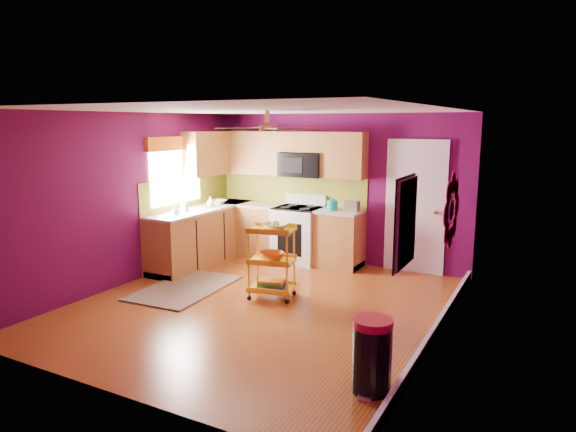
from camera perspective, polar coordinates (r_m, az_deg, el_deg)
The scene contains 18 objects.
ground at distance 6.80m, azimuth -3.03°, elevation -9.90°, with size 5.00×5.00×0.00m, color brown.
room_envelope at distance 6.40m, azimuth -2.96°, elevation 3.90°, with size 4.54×5.04×2.52m.
lower_cabinets at distance 8.84m, azimuth -4.49°, elevation -2.20°, with size 2.81×2.31×0.94m.
electric_range at distance 8.75m, azimuth 1.17°, elevation -1.98°, with size 0.76×0.66×1.13m.
upper_cabinetry at distance 8.90m, azimuth -2.81°, elevation 6.78°, with size 2.80×2.30×1.26m.
left_window at distance 8.55m, azimuth -12.36°, elevation 5.99°, with size 0.08×1.35×1.08m.
panel_door at distance 8.27m, azimuth 13.97°, elevation 0.81°, with size 0.95×0.11×2.15m.
right_wall_art at distance 5.31m, azimuth 15.91°, elevation 0.11°, with size 0.04×2.74×1.04m.
ceiling_fan at distance 6.55m, azimuth -2.31°, elevation 9.81°, with size 1.01×1.01×0.26m.
shag_rug at distance 7.58m, azimuth -11.39°, elevation -7.83°, with size 0.99×1.62×0.02m, color black.
rolling_cart at distance 6.92m, azimuth -1.76°, elevation -4.75°, with size 0.67×0.55×1.07m.
trash_can at distance 4.73m, azimuth 9.30°, elevation -15.04°, with size 0.44×0.44×0.67m.
teal_kettle at distance 8.38m, azimuth 4.96°, elevation 1.20°, with size 0.18×0.18×0.21m.
toaster at distance 8.29m, azimuth 7.13°, elevation 1.10°, with size 0.22×0.15×0.18m, color beige.
soap_bottle_a at distance 8.43m, azimuth -11.44°, elevation 1.22°, with size 0.09×0.10×0.21m, color #EA3F72.
soap_bottle_b at distance 8.82m, azimuth -8.60°, elevation 1.59°, with size 0.13×0.13×0.17m, color white.
counter_dish at distance 9.14m, azimuth -7.70°, elevation 1.59°, with size 0.27×0.27×0.07m, color white.
counter_cup at distance 8.17m, azimuth -12.32°, elevation 0.49°, with size 0.12×0.12×0.09m, color white.
Camera 1 is at (3.30, -5.46, 2.35)m, focal length 32.00 mm.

